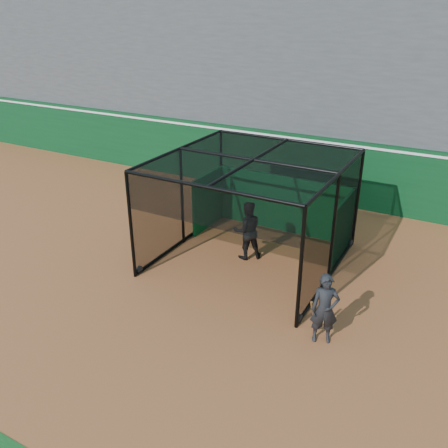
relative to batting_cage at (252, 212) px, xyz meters
The scene contains 6 objects.
ground 3.37m from the batting_cage, 107.01° to the right, with size 120.00×120.00×0.00m, color #99542C.
outfield_wall 5.70m from the batting_cage, 98.88° to the left, with size 50.00×0.50×2.50m.
grandstand 9.89m from the batting_cage, 95.34° to the left, with size 50.00×7.85×8.95m.
batting_cage is the anchor object (origin of this frame).
batter 0.66m from the batting_cage, 168.42° to the left, with size 0.87×0.68×1.79m, color black.
on_deck_player 4.11m from the batting_cage, 40.84° to the right, with size 0.72×0.62×1.68m.
Camera 1 is at (6.19, -8.41, 6.85)m, focal length 38.00 mm.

